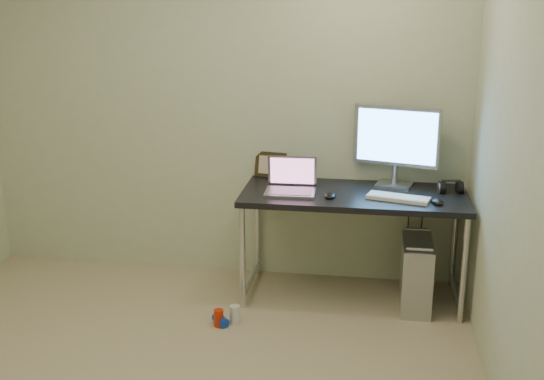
{
  "coord_description": "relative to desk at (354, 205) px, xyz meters",
  "views": [
    {
      "loc": [
        1.09,
        -2.94,
        2.06
      ],
      "look_at": [
        0.47,
        1.07,
        0.85
      ],
      "focal_mm": 45.0,
      "sensor_mm": 36.0,
      "label": 1
    }
  ],
  "objects": [
    {
      "name": "wall_back",
      "position": [
        -0.97,
        0.33,
        0.58
      ],
      "size": [
        3.5,
        0.02,
        2.5
      ],
      "primitive_type": "cube",
      "color": "beige",
      "rests_on": "ground"
    },
    {
      "name": "tower_computer",
      "position": [
        0.43,
        -0.09,
        -0.43
      ],
      "size": [
        0.2,
        0.45,
        0.49
      ],
      "rotation": [
        0.0,
        0.0,
        -0.0
      ],
      "color": "#B7B7BC",
      "rests_on": "ground"
    },
    {
      "name": "cable_a",
      "position": [
        0.38,
        0.28,
        -0.27
      ],
      "size": [
        0.01,
        0.16,
        0.69
      ],
      "primitive_type": "cylinder",
      "rotation": [
        0.21,
        0.0,
        0.0
      ],
      "color": "black",
      "rests_on": "ground"
    },
    {
      "name": "wall_right",
      "position": [
        0.78,
        -1.42,
        0.58
      ],
      "size": [
        0.02,
        3.5,
        2.5
      ],
      "primitive_type": "cube",
      "color": "beige",
      "rests_on": "ground"
    },
    {
      "name": "keyboard",
      "position": [
        0.29,
        -0.11,
        0.1
      ],
      "size": [
        0.42,
        0.23,
        0.02
      ],
      "primitive_type": "cube",
      "rotation": [
        0.0,
        0.0,
        -0.26
      ],
      "color": "white",
      "rests_on": "desk"
    },
    {
      "name": "cable_b",
      "position": [
        0.47,
        0.26,
        -0.29
      ],
      "size": [
        0.02,
        0.11,
        0.71
      ],
      "primitive_type": "cylinder",
      "rotation": [
        0.14,
        0.0,
        0.09
      ],
      "color": "black",
      "rests_on": "ground"
    },
    {
      "name": "can_blue",
      "position": [
        -0.8,
        -0.55,
        -0.63
      ],
      "size": [
        0.13,
        0.13,
        0.07
      ],
      "primitive_type": "cylinder",
      "rotation": [
        1.57,
        0.0,
        0.71
      ],
      "color": "#133BB8",
      "rests_on": "ground"
    },
    {
      "name": "desk",
      "position": [
        0.0,
        0.0,
        0.0
      ],
      "size": [
        1.49,
        0.65,
        0.75
      ],
      "color": "black",
      "rests_on": "ground"
    },
    {
      "name": "mouse_left",
      "position": [
        -0.15,
        -0.13,
        0.1
      ],
      "size": [
        0.08,
        0.12,
        0.04
      ],
      "primitive_type": "ellipsoid",
      "rotation": [
        0.0,
        0.0,
        0.02
      ],
      "color": "black",
      "rests_on": "desk"
    },
    {
      "name": "headphones",
      "position": [
        0.63,
        0.11,
        0.11
      ],
      "size": [
        0.17,
        0.1,
        0.11
      ],
      "rotation": [
        0.0,
        0.0,
        0.14
      ],
      "color": "black",
      "rests_on": "desk"
    },
    {
      "name": "webcam",
      "position": [
        -0.35,
        0.3,
        0.17
      ],
      "size": [
        0.04,
        0.04,
        0.12
      ],
      "rotation": [
        0.0,
        0.0,
        -0.16
      ],
      "color": "silver",
      "rests_on": "desk"
    },
    {
      "name": "can_white",
      "position": [
        -0.71,
        -0.52,
        -0.61
      ],
      "size": [
        0.09,
        0.09,
        0.12
      ],
      "primitive_type": "cylinder",
      "rotation": [
        0.0,
        0.0,
        0.38
      ],
      "color": "silver",
      "rests_on": "ground"
    },
    {
      "name": "monitor",
      "position": [
        0.26,
        0.21,
        0.41
      ],
      "size": [
        0.58,
        0.22,
        0.55
      ],
      "rotation": [
        0.0,
        0.0,
        -0.24
      ],
      "color": "#B2B2B9",
      "rests_on": "desk"
    },
    {
      "name": "can_red",
      "position": [
        -0.81,
        -0.57,
        -0.61
      ],
      "size": [
        0.07,
        0.07,
        0.11
      ],
      "primitive_type": "cylinder",
      "rotation": [
        0.0,
        0.0,
        -0.19
      ],
      "color": "red",
      "rests_on": "ground"
    },
    {
      "name": "laptop",
      "position": [
        -0.42,
        -0.03,
        0.14
      ],
      "size": [
        0.34,
        0.28,
        0.23
      ],
      "rotation": [
        0.0,
        0.0,
        0.03
      ],
      "color": "#B2B2B9",
      "rests_on": "desk"
    },
    {
      "name": "mouse_right",
      "position": [
        0.53,
        -0.16,
        0.1
      ],
      "size": [
        0.1,
        0.13,
        0.04
      ],
      "primitive_type": "ellipsoid",
      "rotation": [
        0.0,
        0.0,
        0.28
      ],
      "color": "black",
      "rests_on": "desk"
    },
    {
      "name": "picture_frame",
      "position": [
        -0.61,
        0.3,
        0.18
      ],
      "size": [
        0.24,
        0.11,
        0.18
      ],
      "primitive_type": "cube",
      "rotation": [
        -0.21,
        0.0,
        -0.2
      ],
      "color": "black",
      "rests_on": "desk"
    }
  ]
}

